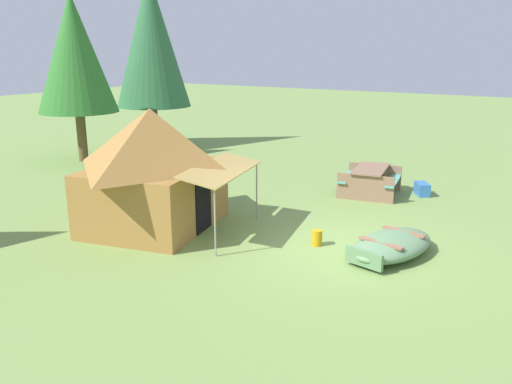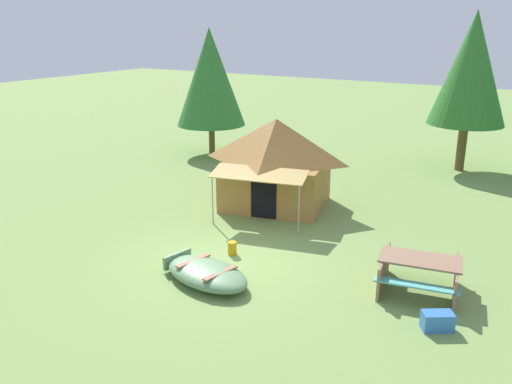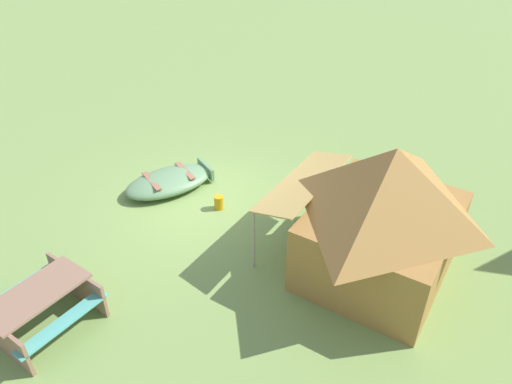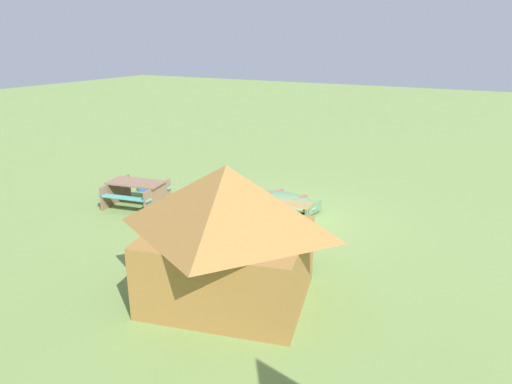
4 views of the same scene
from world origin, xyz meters
name	(u,v)px [view 1 (image 1 of 4)]	position (x,y,z in m)	size (l,w,h in m)	color
ground_plane	(336,248)	(0.00, 0.00, 0.00)	(80.00, 80.00, 0.00)	#78974C
beached_rowboat	(392,245)	(0.26, -1.08, 0.22)	(2.41, 1.63, 0.41)	#62895C
canvas_cabin_tent	(153,167)	(-0.95, 4.13, 1.41)	(3.72, 4.04, 2.72)	#A17136
picnic_table	(370,178)	(4.35, 0.91, 0.48)	(1.92, 1.81, 0.76)	#8E6950
cooler_box	(422,189)	(5.05, -0.37, 0.18)	(0.57, 0.31, 0.35)	#3371BC
fuel_can	(317,238)	(-0.06, 0.41, 0.17)	(0.22, 0.22, 0.33)	#CE9311
pine_tree_back_left	(74,54)	(3.08, 11.46, 3.83)	(2.80, 2.80, 5.90)	brown
pine_tree_far_center	(151,40)	(6.73, 11.26, 4.32)	(3.01, 3.01, 6.97)	brown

